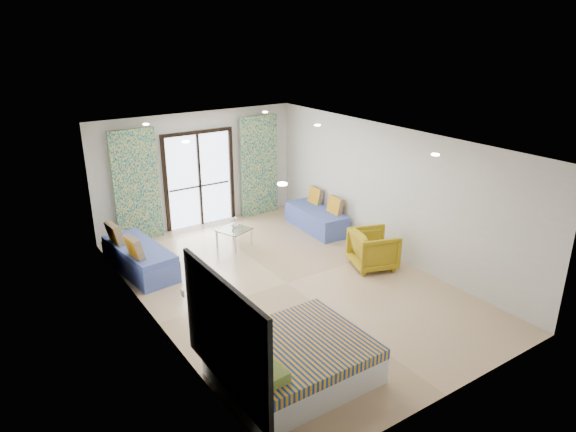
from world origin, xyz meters
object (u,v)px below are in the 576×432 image
armchair (374,247)px  bed (292,361)px  coffee_table (234,231)px  daybed_left (139,258)px  daybed_right (317,218)px

armchair → bed: bearing=139.6°
coffee_table → armchair: (1.81, -2.43, 0.06)m
bed → armchair: 3.83m
daybed_left → coffee_table: bearing=-5.5°
bed → coffee_table: coffee_table is taller
daybed_right → daybed_left: bearing=-178.0°
bed → daybed_left: bearing=98.3°
daybed_left → bed: bearing=-88.4°
daybed_right → coffee_table: size_ratio=2.32×
bed → daybed_right: size_ratio=1.09×
bed → armchair: armchair is taller
bed → daybed_left: (-0.64, 4.37, 0.01)m
armchair → coffee_table: bearing=55.2°
bed → armchair: size_ratio=2.36×
armchair → daybed_left: bearing=77.3°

